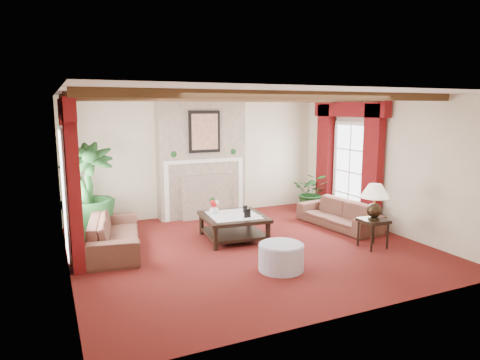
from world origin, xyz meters
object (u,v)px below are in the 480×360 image
side_table (373,233)px  potted_palm (88,211)px  sofa_left (114,228)px  coffee_table (233,227)px  sofa_right (339,210)px  ottoman (281,257)px

side_table → potted_palm: bearing=148.8°
sofa_left → coffee_table: bearing=-88.5°
potted_palm → sofa_right: bearing=-16.3°
sofa_right → side_table: bearing=-18.7°
coffee_table → ottoman: bearing=-83.4°
potted_palm → side_table: 5.32m
side_table → ottoman: 2.05m
side_table → sofa_left: bearing=157.3°
sofa_left → sofa_right: size_ratio=1.11×
sofa_left → potted_palm: bearing=28.3°
potted_palm → coffee_table: 2.81m
sofa_left → sofa_right: bearing=-85.8°
sofa_right → ottoman: (-2.31, -1.61, -0.16)m
potted_palm → ottoman: potted_palm is taller
potted_palm → side_table: (4.55, -2.76, -0.25)m
sofa_right → potted_palm: size_ratio=1.02×
sofa_right → sofa_left: bearing=-102.3°
sofa_left → potted_palm: potted_palm is taller
ottoman → side_table: bearing=7.3°
side_table → ottoman: bearing=-172.7°
sofa_right → coffee_table: size_ratio=1.69×
potted_palm → coffee_table: (2.48, -1.29, -0.27)m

